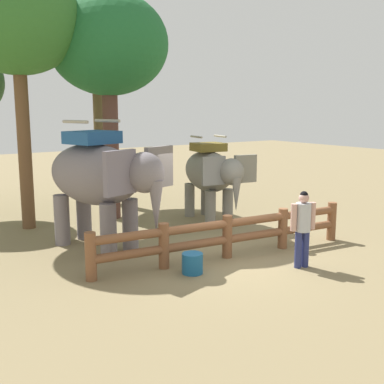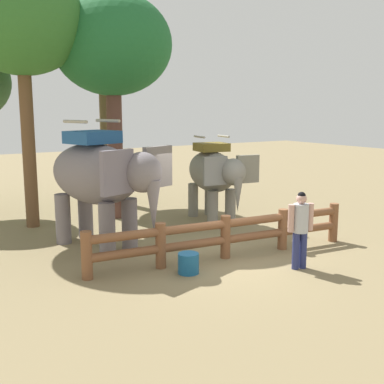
# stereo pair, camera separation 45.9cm
# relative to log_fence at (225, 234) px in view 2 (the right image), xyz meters

# --- Properties ---
(ground_plane) EXTENTS (60.00, 60.00, 0.00)m
(ground_plane) POSITION_rel_log_fence_xyz_m (0.00, 0.03, -0.61)
(ground_plane) COLOR olive
(log_fence) EXTENTS (6.97, 0.97, 1.05)m
(log_fence) POSITION_rel_log_fence_xyz_m (0.00, 0.00, 0.00)
(log_fence) COLOR brown
(log_fence) RESTS_ON ground
(elephant_near_left) EXTENTS (2.67, 3.95, 3.31)m
(elephant_near_left) POSITION_rel_log_fence_xyz_m (-2.22, 2.37, 1.26)
(elephant_near_left) COLOR slate
(elephant_near_left) RESTS_ON ground
(elephant_center) EXTENTS (1.85, 3.24, 2.73)m
(elephant_center) POSITION_rel_log_fence_xyz_m (1.93, 3.28, 0.93)
(elephant_center) COLOR gray
(elephant_center) RESTS_ON ground
(tourist_woman_in_black) EXTENTS (0.61, 0.42, 1.77)m
(tourist_woman_in_black) POSITION_rel_log_fence_xyz_m (0.95, -1.53, 0.42)
(tourist_woman_in_black) COLOR navy
(tourist_woman_in_black) RESTS_ON ground
(tree_far_left) EXTENTS (3.33, 3.33, 7.22)m
(tree_far_left) POSITION_rel_log_fence_xyz_m (0.36, 8.26, 5.10)
(tree_far_left) COLOR brown
(tree_far_left) RESTS_ON ground
(tree_back_center) EXTENTS (3.61, 3.61, 7.58)m
(tree_back_center) POSITION_rel_log_fence_xyz_m (-3.16, 5.68, 5.37)
(tree_back_center) COLOR brown
(tree_back_center) RESTS_ON ground
(tree_deep_back) EXTENTS (3.76, 3.76, 7.16)m
(tree_deep_back) POSITION_rel_log_fence_xyz_m (-0.47, 5.48, 4.88)
(tree_deep_back) COLOR brown
(tree_deep_back) RESTS_ON ground
(feed_bucket) EXTENTS (0.47, 0.47, 0.46)m
(feed_bucket) POSITION_rel_log_fence_xyz_m (-1.34, -0.47, -0.38)
(feed_bucket) COLOR #19598C
(feed_bucket) RESTS_ON ground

